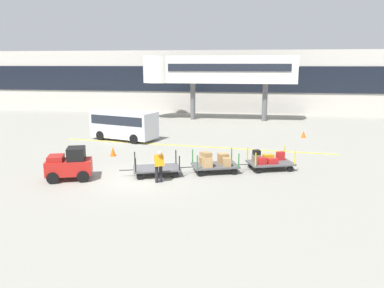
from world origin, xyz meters
name	(u,v)px	position (x,y,z in m)	size (l,w,h in m)	color
ground_plane	(142,178)	(0.00, 0.00, 0.00)	(120.00, 120.00, 0.00)	gray
apron_lead_line	(191,146)	(1.29, 7.50, 0.00)	(18.84, 0.20, 0.01)	yellow
terminal_building	(205,82)	(0.00, 25.98, 3.48)	(63.91, 2.51, 6.95)	#BCB7AD
jet_bridge	(212,70)	(1.36, 19.99, 4.88)	(14.95, 3.00, 6.23)	silver
baggage_tug	(70,165)	(-3.30, -0.81, 0.75)	(2.34, 1.78, 1.58)	red
baggage_cart_lead	(157,169)	(0.63, 0.54, 0.35)	(3.07, 2.07, 1.10)	#4C4C4F
baggage_cart_middle	(214,162)	(3.43, 1.50, 0.54)	(3.07, 2.07, 1.14)	#4C4C4F
baggage_cart_tail	(268,161)	(6.21, 2.52, 0.47)	(3.07, 2.07, 1.10)	#4C4C4F
baggage_handler	(159,165)	(1.05, -0.61, 0.87)	(0.56, 0.56, 1.56)	black
shuttle_van	(124,123)	(-3.92, 8.94, 1.23)	(5.15, 3.25, 2.10)	silver
safety_cone_near	(304,134)	(9.21, 11.75, 0.28)	(0.36, 0.36, 0.55)	#EA590F
safety_cone_far	(113,152)	(-2.97, 4.03, 0.28)	(0.36, 0.36, 0.55)	#EA590F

